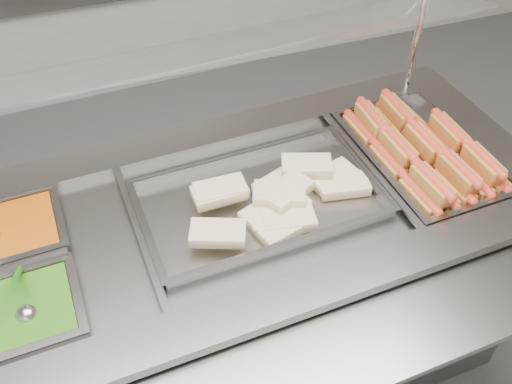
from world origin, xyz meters
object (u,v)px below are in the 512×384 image
object	(u,v)px
sneeze_guard	(208,55)
pan_wraps	(259,203)
pan_hotdogs	(419,160)
steam_counter	(243,295)
serving_spoon	(26,308)

from	to	relation	value
sneeze_guard	pan_wraps	size ratio (longest dim) A/B	2.38
pan_hotdogs	pan_wraps	xyz separation A→B (m)	(-0.57, -0.03, 0.02)
steam_counter	pan_hotdogs	world-z (taller)	pan_hotdogs
pan_wraps	serving_spoon	bearing A→B (deg)	-164.80
sneeze_guard	pan_hotdogs	xyz separation A→B (m)	(0.64, -0.19, -0.41)
sneeze_guard	pan_hotdogs	world-z (taller)	sneeze_guard
sneeze_guard	serving_spoon	distance (m)	0.81
pan_wraps	pan_hotdogs	bearing A→B (deg)	2.69
serving_spoon	pan_wraps	bearing A→B (deg)	15.20
sneeze_guard	pan_hotdogs	size ratio (longest dim) A/B	2.94
pan_hotdogs	pan_wraps	size ratio (longest dim) A/B	0.81
sneeze_guard	serving_spoon	size ratio (longest dim) A/B	9.41
sneeze_guard	serving_spoon	world-z (taller)	sneeze_guard
steam_counter	pan_hotdogs	xyz separation A→B (m)	(0.63, 0.03, 0.41)
sneeze_guard	serving_spoon	xyz separation A→B (m)	(-0.60, -0.40, -0.36)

